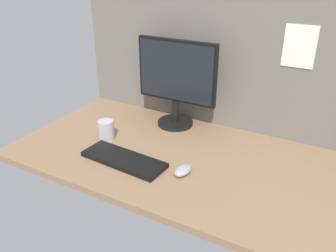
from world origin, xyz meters
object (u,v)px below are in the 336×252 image
at_px(monitor, 176,80).
at_px(mouse, 183,170).
at_px(keyboard, 124,160).
at_px(mug_steel, 106,130).

xyz_separation_m(monitor, mouse, (0.24, -0.39, -0.22)).
height_order(monitor, keyboard, monitor).
height_order(mouse, mug_steel, mug_steel).
bearing_deg(mug_steel, monitor, 55.41).
bearing_deg(monitor, mouse, -58.80).
bearing_deg(mouse, monitor, 126.72).
xyz_separation_m(monitor, keyboard, (-0.02, -0.43, -0.23)).
bearing_deg(keyboard, mouse, 12.41).
xyz_separation_m(keyboard, mouse, (0.26, 0.04, 0.01)).
height_order(monitor, mug_steel, monitor).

